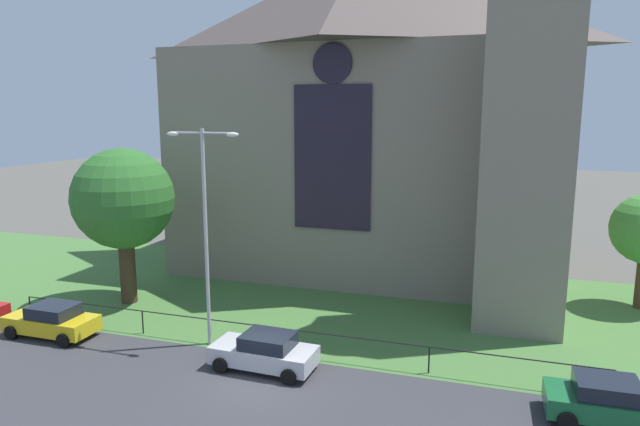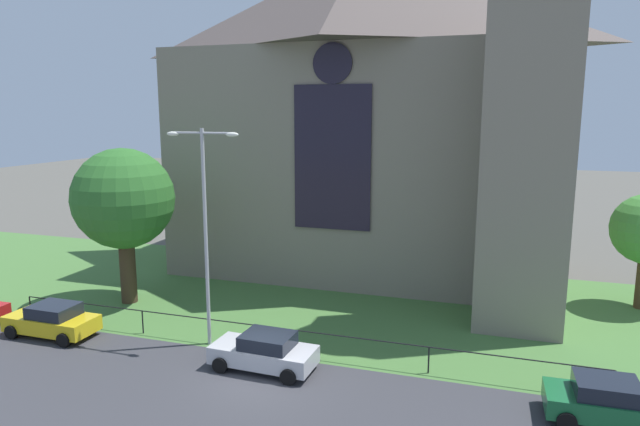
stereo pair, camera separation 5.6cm
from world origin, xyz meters
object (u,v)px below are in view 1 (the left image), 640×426
at_px(streetlamp_near, 205,213).
at_px(parked_car_green, 611,402).
at_px(parked_car_yellow, 52,320).
at_px(parked_car_silver, 265,352).
at_px(church_building, 368,111).
at_px(tree_left_near, 123,200).

distance_m(streetlamp_near, parked_car_green, 16.80).
height_order(parked_car_yellow, parked_car_silver, same).
bearing_deg(parked_car_green, parked_car_silver, 177.79).
relative_size(church_building, parked_car_yellow, 6.18).
xyz_separation_m(parked_car_silver, parked_car_green, (12.53, -0.13, 0.00)).
height_order(church_building, streetlamp_near, church_building).
xyz_separation_m(parked_car_yellow, parked_car_silver, (10.72, -0.14, 0.00)).
distance_m(church_building, parked_car_silver, 18.42).
height_order(streetlamp_near, parked_car_silver, streetlamp_near).
relative_size(church_building, streetlamp_near, 2.72).
xyz_separation_m(church_building, parked_car_silver, (-0.49, -15.75, -9.53)).
relative_size(streetlamp_near, parked_car_green, 2.25).
distance_m(tree_left_near, streetlamp_near, 7.85).
xyz_separation_m(streetlamp_near, parked_car_yellow, (-7.37, -1.41, -5.21)).
distance_m(church_building, parked_car_green, 22.10).
xyz_separation_m(tree_left_near, parked_car_green, (22.81, -5.36, -4.90)).
height_order(church_building, tree_left_near, church_building).
distance_m(tree_left_near, parked_car_green, 23.94).
bearing_deg(parked_car_silver, parked_car_green, -178.54).
distance_m(church_building, parked_car_yellow, 21.45).
xyz_separation_m(tree_left_near, parked_car_silver, (10.29, -5.22, -4.90)).
relative_size(parked_car_silver, parked_car_green, 1.00).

